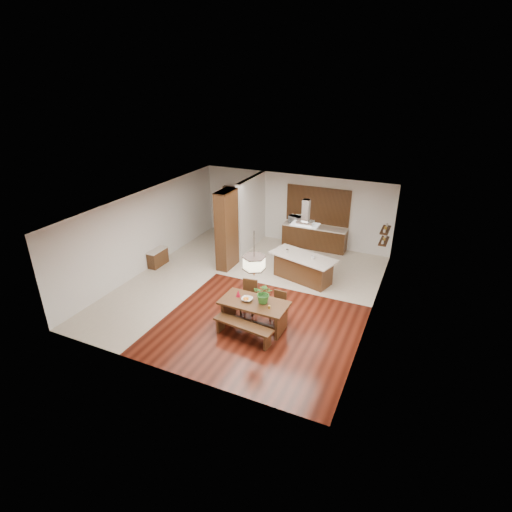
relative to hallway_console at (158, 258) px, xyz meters
The scene contains 25 objects.
room_shell 4.20m from the hallway_console, ahead, with size 9.00×9.04×2.92m.
tile_hallway 1.12m from the hallway_console, 10.68° to the right, with size 2.50×9.00×0.01m, color beige.
tile_kitchen 5.57m from the hallway_console, 24.44° to the left, with size 5.50×4.00×0.01m, color beige.
soffit_band 4.60m from the hallway_console, ahead, with size 8.00×9.00×0.02m, color #3E1E0F.
partition_pier 2.85m from the hallway_console, 22.54° to the left, with size 0.45×1.00×2.90m, color black.
partition_stub 4.09m from the hallway_console, 52.14° to the left, with size 0.18×2.40×2.90m, color silver.
hallway_console is the anchor object (origin of this frame).
hallway_doorway 4.41m from the hallway_console, 75.20° to the left, with size 1.10×0.20×2.10m, color black.
rear_counter 6.26m from the hallway_console, 39.75° to the left, with size 2.60×0.62×0.95m.
kitchen_window 6.58m from the hallway_console, 41.53° to the left, with size 2.60×0.08×1.50m, color brown.
shelf_lower 8.12m from the hallway_console, 17.35° to the left, with size 0.26×0.90×0.04m, color black.
shelf_upper 8.18m from the hallway_console, 17.35° to the left, with size 0.26×0.90×0.04m, color black.
dining_table 5.35m from the hallway_console, 23.05° to the right, with size 1.91×0.98×0.79m.
dining_bench 5.63m from the hallway_console, 29.51° to the right, with size 1.72×0.38×0.48m, color black, non-canonical shape.
dining_chair_left 4.70m from the hallway_console, 18.67° to the right, with size 0.45×0.45×1.02m, color black, non-canonical shape.
dining_chair_right 5.61m from the hallway_console, 15.72° to the right, with size 0.39×0.39×0.88m, color black, non-canonical shape.
pendant_lantern 5.68m from the hallway_console, 23.05° to the right, with size 0.64×0.64×1.31m, color #F9EFBF, non-canonical shape.
foliage_plant 5.60m from the hallway_console, 21.21° to the right, with size 0.53×0.46×0.59m, color #2E6D24.
fruit_bowl 5.17m from the hallway_console, 24.05° to the right, with size 0.31×0.31×0.08m, color beige.
napkin_cone 4.85m from the hallway_console, 24.59° to the right, with size 0.13×0.13×0.21m, color maroon.
gold_ornament 5.89m from the hallway_console, 22.34° to the right, with size 0.06×0.06×0.09m, color gold.
kitchen_island 5.40m from the hallway_console, 12.09° to the left, with size 2.44×1.56×0.93m.
range_hood 5.81m from the hallway_console, 12.13° to the left, with size 0.90×0.55×0.87m, color silver, non-canonical shape.
island_cup 5.77m from the hallway_console, 10.13° to the left, with size 0.13×0.13×0.10m, color silver.
microwave 5.74m from the hallway_console, 45.22° to the left, with size 0.57×0.39×0.32m, color #B4B7BB.
Camera 1 is at (5.09, -10.53, 6.57)m, focal length 28.00 mm.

